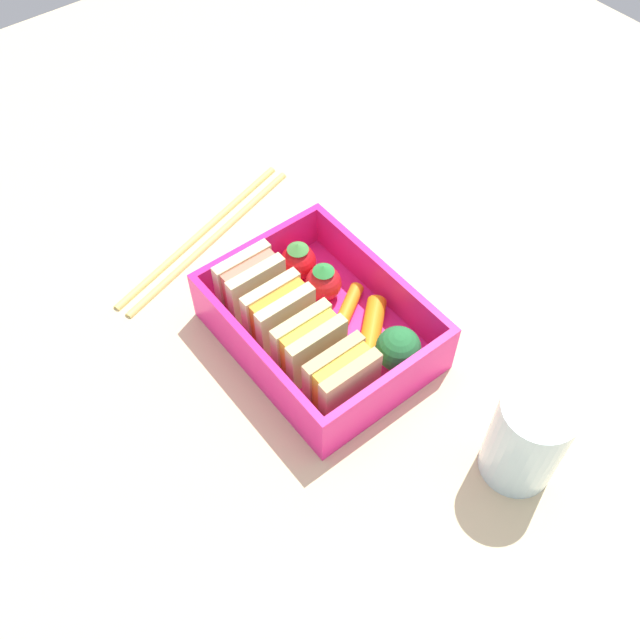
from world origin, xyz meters
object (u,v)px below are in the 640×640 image
Objects in this scene: carrot_stick_left at (372,327)px; drinking_glass at (527,439)px; sandwich_left at (342,379)px; sandwich_center_right at (251,284)px; sandwich_center_left at (309,345)px; sandwich_center at (279,313)px; carrot_stick_far_left at (345,307)px; chopstick_pair at (206,235)px; strawberry_left at (298,261)px; strawberry_far_left at (323,282)px; broccoli_floret at (398,349)px.

carrot_stick_left is 14.91cm from drinking_glass.
sandwich_center_right is (11.50, 0.00, 0.00)cm from sandwich_left.
drinking_glass is at bearing -156.76° from sandwich_center_left.
sandwich_left is 1.00× the size of sandwich_center_left.
sandwich_center is at bearing 51.34° from carrot_stick_left.
sandwich_center_left is (3.83, 0.00, 0.00)cm from sandwich_left.
carrot_stick_far_left is 15.69cm from chopstick_pair.
sandwich_left is 0.62× the size of drinking_glass.
strawberry_left is (0.17, -4.90, -0.80)cm from sandwich_center_right.
sandwich_center is at bearing 0.00° from sandwich_center_left.
carrot_stick_far_left is 0.24× the size of chopstick_pair.
sandwich_left is 8.30cm from carrot_stick_far_left.
carrot_stick_left is 18.69cm from chopstick_pair.
sandwich_left is 1.40× the size of strawberry_left.
sandwich_center_right reaches higher than carrot_stick_far_left.
carrot_stick_left is at bearing -172.67° from carrot_stick_far_left.
carrot_stick_left is (-0.75, -5.73, -1.64)cm from sandwich_center_left.
strawberry_far_left is at bearing -176.15° from strawberry_left.
carrot_stick_far_left is (-1.60, -5.35, -1.86)cm from sandwich_center.
broccoli_floret is at bearing -157.61° from sandwich_center_right.
carrot_stick_left is 8.67cm from strawberry_left.
sandwich_center_left is at bearing 132.64° from strawberry_far_left.
strawberry_far_left is (8.54, -5.11, -0.82)cm from sandwich_left.
chopstick_pair is at bearing -4.12° from sandwich_left.
broccoli_floret is 1.17× the size of strawberry_left.
sandwich_center_right reaches higher than carrot_stick_left.
sandwich_center_left is 0.62× the size of drinking_glass.
strawberry_left is (11.67, -4.90, -0.80)cm from sandwich_left.
sandwich_center is at bearing 0.00° from sandwich_left.
carrot_stick_far_left reaches higher than chopstick_pair.
sandwich_center_left is 17.76cm from chopstick_pair.
sandwich_center and sandwich_center_right have the same top height.
sandwich_center is 9.64cm from broccoli_floret.
sandwich_left reaches higher than carrot_stick_far_left.
drinking_glass is (-11.65, -6.65, 0.44)cm from sandwich_left.
sandwich_center_right reaches higher than chopstick_pair.
strawberry_left is at bearing 4.55° from carrot_stick_far_left.
broccoli_floret is 4.10cm from carrot_stick_left.
carrot_stick_left is (-8.42, -5.73, -1.64)cm from sandwich_center_right.
strawberry_left is (12.26, 0.08, -0.83)cm from broccoli_floret.
broccoli_floret is at bearing 179.15° from strawberry_far_left.
sandwich_left is at bearing 83.27° from broccoli_floret.
strawberry_far_left is at bearing -30.91° from sandwich_left.
sandwich_center_right is 0.62× the size of drinking_glass.
carrot_stick_far_left is at bearing -106.69° from sandwich_center.
strawberry_left is at bearing 5.52° from carrot_stick_left.
chopstick_pair is (9.72, -1.53, -3.29)cm from sandwich_center_right.
strawberry_left is 0.17× the size of chopstick_pair.
sandwich_center_left is at bearing 23.24° from drinking_glass.
strawberry_far_left reaches higher than carrot_stick_left.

